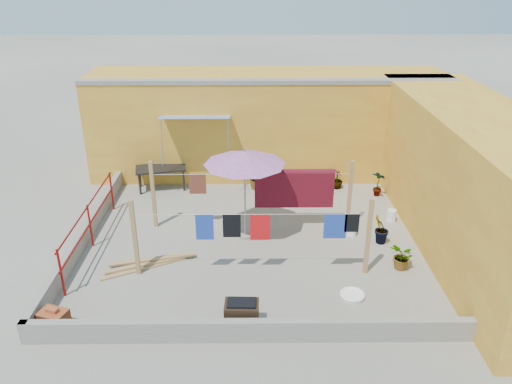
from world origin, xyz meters
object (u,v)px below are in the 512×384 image
green_hose (313,197)px  outdoor_table (161,169)px  brick_stack (54,319)px  patio_umbrella (245,158)px  white_basin (352,295)px  water_jug_b (352,230)px  brazier (242,315)px  water_jug_a (391,215)px  plant_back_a (257,177)px

green_hose → outdoor_table: bearing=170.7°
brick_stack → green_hose: (5.48, 5.66, -0.15)m
patio_umbrella → white_basin: bearing=-48.6°
water_jug_b → green_hose: (-0.73, 2.20, -0.12)m
brazier → white_basin: (2.25, 0.90, -0.23)m
patio_umbrella → water_jug_a: bearing=11.7°
green_hose → plant_back_a: 1.81m
plant_back_a → white_basin: bearing=-71.0°
brazier → white_basin: bearing=21.8°
brazier → water_jug_b: size_ratio=1.79×
brick_stack → white_basin: (5.75, 0.90, -0.14)m
water_jug_a → green_hose: (-1.92, 1.45, -0.13)m
patio_umbrella → brazier: (-0.03, -3.41, -1.82)m
outdoor_table → white_basin: bearing=-49.0°
white_basin → patio_umbrella: bearing=131.4°
water_jug_a → green_hose: bearing=143.0°
brick_stack → green_hose: 7.88m
patio_umbrella → green_hose: bearing=49.2°
patio_umbrella → outdoor_table: 4.20m
outdoor_table → white_basin: outdoor_table is taller
patio_umbrella → outdoor_table: patio_umbrella is taller
patio_umbrella → brazier: 3.87m
plant_back_a → patio_umbrella: bearing=-96.2°
outdoor_table → plant_back_a: size_ratio=2.21×
white_basin → plant_back_a: (-1.89, 5.50, 0.31)m
brick_stack → plant_back_a: size_ratio=0.83×
white_basin → plant_back_a: plant_back_a is taller
water_jug_a → water_jug_b: (-1.19, -0.76, -0.01)m
patio_umbrella → plant_back_a: patio_umbrella is taller
patio_umbrella → green_hose: (1.94, 2.25, -2.06)m
water_jug_a → brick_stack: bearing=-150.3°
water_jug_a → green_hose: 2.41m
brick_stack → patio_umbrella: bearing=44.0°
water_jug_a → white_basin: bearing=-116.4°
brazier → white_basin: 2.43m
water_jug_b → green_hose: 2.32m
white_basin → green_hose: bearing=93.3°
water_jug_a → plant_back_a: size_ratio=0.52×
patio_umbrella → brick_stack: bearing=-136.0°
white_basin → water_jug_b: water_jug_b is taller
outdoor_table → water_jug_b: outdoor_table is taller
brazier → plant_back_a: 6.41m
outdoor_table → brazier: size_ratio=2.45×
brazier → plant_back_a: size_ratio=0.90×
brazier → outdoor_table: bearing=111.6°
brick_stack → green_hose: brick_stack is taller
brick_stack → brazier: (3.51, -0.00, 0.09)m
water_jug_b → plant_back_a: bearing=128.6°
green_hose → plant_back_a: size_ratio=0.73×
brick_stack → water_jug_a: (7.40, 4.21, -0.02)m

